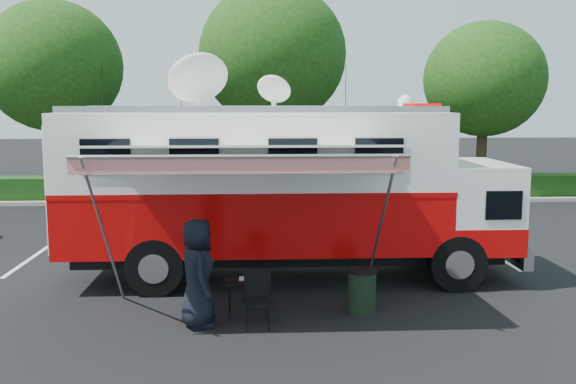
% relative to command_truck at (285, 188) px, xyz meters
% --- Properties ---
extents(ground_plane, '(120.00, 120.00, 0.00)m').
position_rel_command_truck_xyz_m(ground_plane, '(0.09, 0.00, -2.05)').
color(ground_plane, black).
rests_on(ground_plane, ground).
extents(back_border, '(60.00, 6.14, 8.87)m').
position_rel_command_truck_xyz_m(back_border, '(1.23, 12.90, 2.95)').
color(back_border, '#9E998E').
rests_on(back_border, ground_plane).
extents(stall_lines, '(24.12, 5.50, 0.01)m').
position_rel_command_truck_xyz_m(stall_lines, '(-0.41, 3.00, -2.05)').
color(stall_lines, silver).
rests_on(stall_lines, ground_plane).
extents(command_truck, '(9.97, 2.74, 4.79)m').
position_rel_command_truck_xyz_m(command_truck, '(0.00, 0.00, 0.00)').
color(command_truck, black).
rests_on(command_truck, ground_plane).
extents(awning, '(5.44, 2.80, 3.29)m').
position_rel_command_truck_xyz_m(awning, '(-0.89, -2.85, 1.04)').
color(awning, silver).
rests_on(awning, ground_plane).
extents(person, '(0.82, 1.06, 1.94)m').
position_rel_command_truck_xyz_m(person, '(-1.69, -3.10, -2.05)').
color(person, black).
rests_on(person, ground_plane).
extents(folding_table, '(0.91, 0.70, 0.71)m').
position_rel_command_truck_xyz_m(folding_table, '(-0.82, -2.60, -1.39)').
color(folding_table, black).
rests_on(folding_table, ground_plane).
extents(folding_chair, '(0.59, 0.61, 1.02)m').
position_rel_command_truck_xyz_m(folding_chair, '(-0.64, -3.16, -1.45)').
color(folding_chair, black).
rests_on(folding_chair, ground_plane).
extents(trash_bin, '(0.56, 0.56, 0.84)m').
position_rel_command_truck_xyz_m(trash_bin, '(1.32, -2.56, -1.63)').
color(trash_bin, black).
rests_on(trash_bin, ground_plane).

